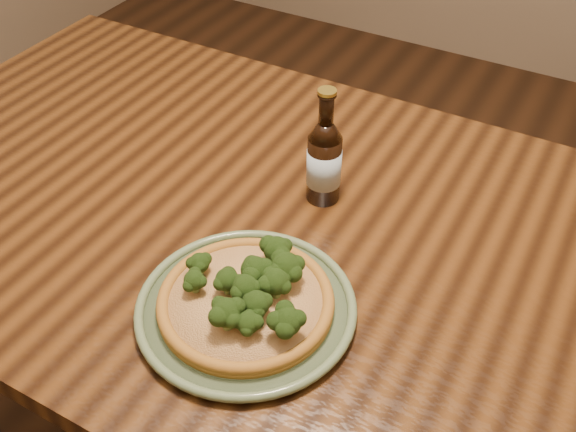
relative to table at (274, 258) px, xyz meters
The scene contains 4 objects.
table is the anchor object (origin of this frame).
plate 0.23m from the table, 70.77° to the right, with size 0.32×0.32×0.02m.
pizza 0.24m from the table, 69.89° to the right, with size 0.25×0.25×0.07m.
beer_bottle 0.20m from the table, 62.74° to the left, with size 0.06×0.06×0.21m.
Camera 1 is at (0.43, -0.62, 1.49)m, focal length 42.00 mm.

